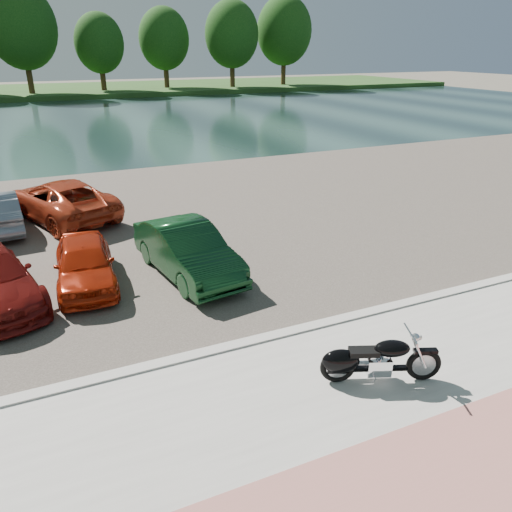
% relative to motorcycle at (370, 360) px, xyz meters
% --- Properties ---
extents(ground, '(200.00, 200.00, 0.00)m').
position_rel_motorcycle_xyz_m(ground, '(-0.77, 0.19, -0.56)').
color(ground, '#595447').
rests_on(ground, ground).
extents(promenade, '(60.00, 6.00, 0.10)m').
position_rel_motorcycle_xyz_m(promenade, '(-0.77, -0.81, -0.51)').
color(promenade, '#A4A19A').
rests_on(promenade, ground).
extents(pink_path, '(60.00, 2.00, 0.01)m').
position_rel_motorcycle_xyz_m(pink_path, '(-0.77, -2.31, -0.46)').
color(pink_path, '#AB6760').
rests_on(pink_path, promenade).
extents(kerb, '(60.00, 0.30, 0.14)m').
position_rel_motorcycle_xyz_m(kerb, '(-0.77, 2.19, -0.49)').
color(kerb, '#A4A19A').
rests_on(kerb, ground).
extents(parking_lot, '(60.00, 18.00, 0.04)m').
position_rel_motorcycle_xyz_m(parking_lot, '(-0.77, 11.19, -0.54)').
color(parking_lot, '#3F3933').
rests_on(parking_lot, ground).
extents(river, '(120.00, 40.00, 0.00)m').
position_rel_motorcycle_xyz_m(river, '(-0.77, 40.19, -0.56)').
color(river, '#172A29').
rests_on(river, ground).
extents(far_bank, '(120.00, 24.00, 0.60)m').
position_rel_motorcycle_xyz_m(far_bank, '(-0.77, 72.19, -0.26)').
color(far_bank, '#214217').
rests_on(far_bank, ground).
extents(far_trees, '(70.25, 10.68, 12.52)m').
position_rel_motorcycle_xyz_m(far_trees, '(3.59, 65.98, 6.93)').
color(far_trees, '#3C2915').
rests_on(far_trees, far_bank).
extents(motorcycle, '(2.22, 1.12, 1.05)m').
position_rel_motorcycle_xyz_m(motorcycle, '(0.00, 0.00, 0.00)').
color(motorcycle, black).
rests_on(motorcycle, promenade).
extents(car_4, '(1.78, 3.85, 1.28)m').
position_rel_motorcycle_xyz_m(car_4, '(-4.37, 6.73, 0.12)').
color(car_4, '#A6220B').
rests_on(car_4, parking_lot).
extents(car_5, '(2.18, 4.64, 1.47)m').
position_rel_motorcycle_xyz_m(car_5, '(-1.65, 6.24, 0.21)').
color(car_5, '#0E3518').
rests_on(car_5, parking_lot).
extents(car_10, '(4.17, 5.85, 1.48)m').
position_rel_motorcycle_xyz_m(car_10, '(-4.44, 12.96, 0.22)').
color(car_10, '#AF391D').
rests_on(car_10, parking_lot).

